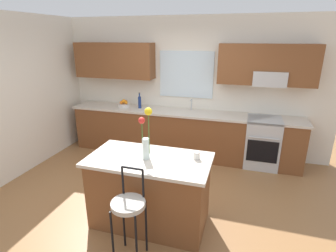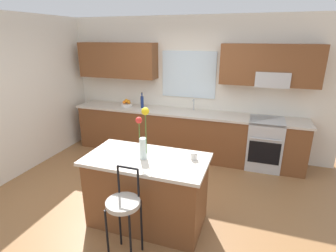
{
  "view_description": "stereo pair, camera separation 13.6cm",
  "coord_description": "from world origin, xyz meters",
  "px_view_note": "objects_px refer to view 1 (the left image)",
  "views": [
    {
      "loc": [
        1.17,
        -3.15,
        2.32
      ],
      "look_at": [
        0.06,
        0.55,
        1.0
      ],
      "focal_mm": 28.18,
      "sensor_mm": 36.0,
      "label": 1
    },
    {
      "loc": [
        1.3,
        -3.11,
        2.32
      ],
      "look_at": [
        0.06,
        0.55,
        1.0
      ],
      "focal_mm": 28.18,
      "sensor_mm": 36.0,
      "label": 2
    }
  ],
  "objects_px": {
    "fruit_bowl_oranges": "(124,104)",
    "flower_vase": "(146,137)",
    "kitchen_island": "(150,191)",
    "oven_range": "(262,142)",
    "bottle_olive_oil": "(140,102)",
    "mug_ceramic": "(197,155)",
    "bar_stool_near": "(129,208)"
  },
  "relations": [
    {
      "from": "mug_ceramic",
      "to": "bottle_olive_oil",
      "type": "relative_size",
      "value": 0.28
    },
    {
      "from": "flower_vase",
      "to": "bottle_olive_oil",
      "type": "distance_m",
      "value": 2.39
    },
    {
      "from": "mug_ceramic",
      "to": "fruit_bowl_oranges",
      "type": "xyz_separation_m",
      "value": [
        -1.92,
        2.0,
        0.01
      ]
    },
    {
      "from": "flower_vase",
      "to": "bottle_olive_oil",
      "type": "height_order",
      "value": "flower_vase"
    },
    {
      "from": "bar_stool_near",
      "to": "bottle_olive_oil",
      "type": "relative_size",
      "value": 3.26
    },
    {
      "from": "mug_ceramic",
      "to": "fruit_bowl_oranges",
      "type": "distance_m",
      "value": 2.78
    },
    {
      "from": "fruit_bowl_oranges",
      "to": "bottle_olive_oil",
      "type": "relative_size",
      "value": 0.75
    },
    {
      "from": "oven_range",
      "to": "mug_ceramic",
      "type": "bearing_deg",
      "value": -113.73
    },
    {
      "from": "kitchen_island",
      "to": "bottle_olive_oil",
      "type": "height_order",
      "value": "bottle_olive_oil"
    },
    {
      "from": "oven_range",
      "to": "bar_stool_near",
      "type": "height_order",
      "value": "bar_stool_near"
    },
    {
      "from": "oven_range",
      "to": "kitchen_island",
      "type": "xyz_separation_m",
      "value": [
        -1.42,
        -2.12,
        0.0
      ]
    },
    {
      "from": "oven_range",
      "to": "bottle_olive_oil",
      "type": "xyz_separation_m",
      "value": [
        -2.43,
        0.02,
        0.59
      ]
    },
    {
      "from": "bar_stool_near",
      "to": "bottle_olive_oil",
      "type": "height_order",
      "value": "bottle_olive_oil"
    },
    {
      "from": "kitchen_island",
      "to": "mug_ceramic",
      "type": "height_order",
      "value": "mug_ceramic"
    },
    {
      "from": "mug_ceramic",
      "to": "fruit_bowl_oranges",
      "type": "bearing_deg",
      "value": 133.78
    },
    {
      "from": "flower_vase",
      "to": "mug_ceramic",
      "type": "xyz_separation_m",
      "value": [
        0.58,
        0.17,
        -0.24
      ]
    },
    {
      "from": "flower_vase",
      "to": "kitchen_island",
      "type": "bearing_deg",
      "value": 48.01
    },
    {
      "from": "kitchen_island",
      "to": "mug_ceramic",
      "type": "relative_size",
      "value": 16.63
    },
    {
      "from": "oven_range",
      "to": "kitchen_island",
      "type": "height_order",
      "value": "same"
    },
    {
      "from": "bottle_olive_oil",
      "to": "kitchen_island",
      "type": "bearing_deg",
      "value": -64.88
    },
    {
      "from": "oven_range",
      "to": "bottle_olive_oil",
      "type": "relative_size",
      "value": 2.88
    },
    {
      "from": "fruit_bowl_oranges",
      "to": "mug_ceramic",
      "type": "bearing_deg",
      "value": -46.22
    },
    {
      "from": "fruit_bowl_oranges",
      "to": "flower_vase",
      "type": "bearing_deg",
      "value": -58.33
    },
    {
      "from": "oven_range",
      "to": "bottle_olive_oil",
      "type": "height_order",
      "value": "bottle_olive_oil"
    },
    {
      "from": "fruit_bowl_oranges",
      "to": "kitchen_island",
      "type": "bearing_deg",
      "value": -57.63
    },
    {
      "from": "kitchen_island",
      "to": "fruit_bowl_oranges",
      "type": "relative_size",
      "value": 6.24
    },
    {
      "from": "mug_ceramic",
      "to": "bottle_olive_oil",
      "type": "xyz_separation_m",
      "value": [
        -1.56,
        2.0,
        0.08
      ]
    },
    {
      "from": "kitchen_island",
      "to": "bottle_olive_oil",
      "type": "distance_m",
      "value": 2.44
    },
    {
      "from": "flower_vase",
      "to": "bottle_olive_oil",
      "type": "xyz_separation_m",
      "value": [
        -0.98,
        2.17,
        -0.15
      ]
    },
    {
      "from": "bar_stool_near",
      "to": "fruit_bowl_oranges",
      "type": "xyz_separation_m",
      "value": [
        -1.36,
        2.77,
        0.34
      ]
    },
    {
      "from": "kitchen_island",
      "to": "flower_vase",
      "type": "xyz_separation_m",
      "value": [
        -0.02,
        -0.02,
        0.74
      ]
    },
    {
      "from": "kitchen_island",
      "to": "mug_ceramic",
      "type": "bearing_deg",
      "value": 14.93
    }
  ]
}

